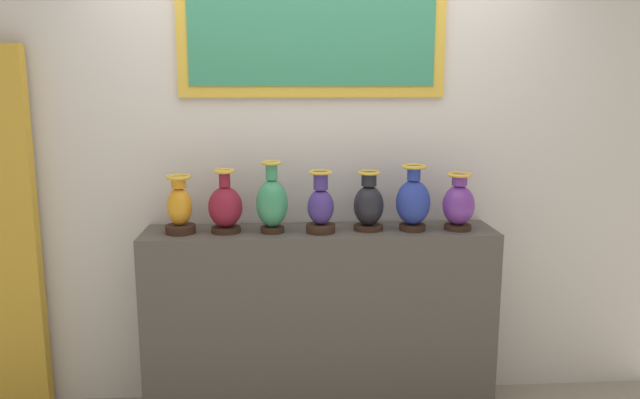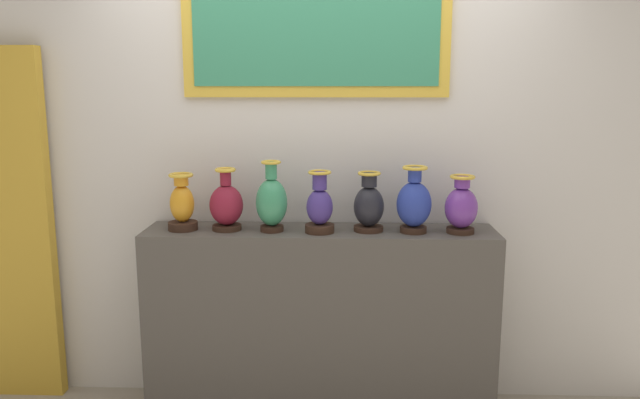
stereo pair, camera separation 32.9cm
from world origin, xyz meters
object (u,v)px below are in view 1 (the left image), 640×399
vase_onyx (369,205)px  vase_violet (459,204)px  vase_cobalt (413,202)px  vase_jade (272,203)px  vase_burgundy (225,207)px  vase_amber (180,208)px  vase_indigo (321,207)px

vase_onyx → vase_violet: size_ratio=1.04×
vase_cobalt → vase_violet: (0.25, -0.00, -0.02)m
vase_cobalt → vase_jade: bearing=-180.0°
vase_burgundy → vase_onyx: 0.77m
vase_burgundy → vase_onyx: (0.77, 0.00, 0.00)m
vase_onyx → vase_violet: vase_onyx is taller
vase_onyx → vase_violet: (0.48, -0.03, 0.00)m
vase_amber → vase_cobalt: 1.24m
vase_burgundy → vase_cobalt: bearing=-1.0°
vase_cobalt → vase_violet: 0.25m
vase_burgundy → vase_indigo: size_ratio=1.02×
vase_burgundy → vase_indigo: bearing=-4.2°
vase_indigo → vase_cobalt: vase_cobalt is taller
vase_indigo → vase_violet: (0.74, 0.01, 0.00)m
vase_amber → vase_jade: (0.49, -0.01, 0.02)m
vase_indigo → vase_cobalt: 0.50m
vase_indigo → vase_cobalt: size_ratio=0.93×
vase_jade → vase_cobalt: (0.76, 0.00, -0.00)m
vase_cobalt → vase_indigo: bearing=-177.9°
vase_onyx → vase_amber: bearing=-179.5°
vase_violet → vase_cobalt: bearing=179.1°
vase_indigo → vase_violet: bearing=1.1°
vase_amber → vase_cobalt: bearing=-0.7°
vase_jade → vase_cobalt: bearing=0.0°
vase_cobalt → vase_violet: bearing=-0.9°
vase_violet → vase_indigo: bearing=-178.9°
vase_burgundy → vase_violet: size_ratio=1.09×
vase_burgundy → vase_violet: vase_burgundy is taller
vase_jade → vase_amber: bearing=178.3°
vase_indigo → vase_onyx: size_ratio=1.03×
vase_onyx → vase_indigo: bearing=-171.0°
vase_burgundy → vase_indigo: 0.51m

